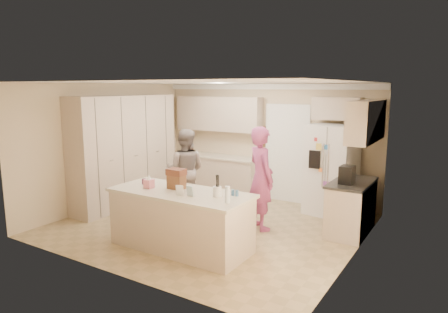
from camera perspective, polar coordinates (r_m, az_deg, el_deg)
The scene contains 41 objects.
floor at distance 7.48m, azimuth -2.10°, elevation -9.87°, with size 5.20×4.60×0.02m, color tan.
ceiling at distance 7.05m, azimuth -2.23°, elevation 10.62°, with size 5.20×4.60×0.02m, color white.
wall_back at distance 9.13m, azimuth 5.97°, elevation 2.15°, with size 5.20×0.02×2.60m, color beige.
wall_front at distance 5.43m, azimuth -15.95°, elevation -3.46°, with size 5.20×0.02×2.60m, color beige.
wall_left at distance 8.86m, azimuth -16.30°, elevation 1.57°, with size 0.02×4.60×2.60m, color beige.
wall_right at distance 6.11m, azimuth 18.60°, elevation -2.14°, with size 0.02×4.60×2.60m, color beige.
crown_back at distance 9.01m, azimuth 5.97°, elevation 9.89°, with size 5.20×0.08×0.12m, color white.
pantry_bank at distance 8.79m, azimuth -13.94°, elevation 0.79°, with size 0.60×2.60×2.35m, color #C8B19C.
back_base_cab at distance 9.58m, azimuth -1.14°, elevation -2.67°, with size 2.20×0.60×0.88m, color #C8B19C.
back_countertop at distance 9.48m, azimuth -1.18°, elevation 0.04°, with size 2.24×0.63×0.04m, color beige.
back_upper_cab at distance 9.47m, azimuth -0.76°, elevation 6.12°, with size 2.20×0.35×0.80m, color #C8B19C.
doorway_opening at distance 8.92m, azimuth 9.04°, elevation 0.27°, with size 0.90×0.06×2.10m, color black.
doorway_casing at distance 8.89m, azimuth 8.95°, elevation 0.24°, with size 1.02×0.03×2.22m, color white.
wall_frame_upper at distance 9.06m, azimuth 6.00°, elevation 3.68°, with size 0.15×0.02×0.20m, color brown.
wall_frame_lower at distance 9.09m, azimuth 5.97°, elevation 1.99°, with size 0.15×0.02×0.20m, color brown.
refrigerator at distance 8.16m, azimuth 15.04°, elevation -1.91°, with size 0.90×0.70×1.80m, color white.
fridge_seam at distance 7.83m, azimuth 14.28°, elevation -2.37°, with size 0.01×0.02×1.78m, color gray.
fridge_dispenser at distance 7.84m, azimuth 12.81°, elevation -0.43°, with size 0.22×0.03×0.35m, color black.
fridge_handle_l at distance 7.80m, azimuth 13.94°, elevation -1.27°, with size 0.02×0.02×0.85m, color silver.
fridge_handle_r at distance 7.77m, azimuth 14.65°, elevation -1.34°, with size 0.02×0.02×0.85m, color silver.
over_fridge_cab at distance 8.30m, azimuth 15.87°, elevation 6.61°, with size 0.95×0.35×0.45m, color #C8B19C.
right_base_cab at distance 7.33m, azimuth 17.69°, elevation -7.07°, with size 0.60×1.20×0.88m, color #C8B19C.
right_countertop at distance 7.22m, azimuth 17.81°, elevation -3.56°, with size 0.63×1.24×0.04m, color #2D2B28.
right_upper_cab at distance 7.22m, azimuth 19.68°, elevation 4.79°, with size 0.35×1.50×0.70m, color #C8B19C.
coffee_maker at distance 7.00m, azimuth 17.16°, elevation -2.50°, with size 0.22×0.28×0.30m, color black.
island_base at distance 6.39m, azimuth -6.20°, elevation -9.17°, with size 2.20×0.90×0.88m, color #C8B19C.
island_top at distance 6.25m, azimuth -6.27°, elevation -5.18°, with size 2.28×0.96×0.05m, color beige.
utensil_crock at distance 5.90m, azimuth -0.99°, elevation -5.03°, with size 0.13×0.13×0.15m, color white.
tissue_box at distance 6.50m, azimuth -10.66°, elevation -3.84°, with size 0.13×0.13×0.14m, color pink.
tissue_plume at distance 6.48m, azimuth -10.70°, elevation -2.90°, with size 0.08×0.08×0.08m, color white.
dollhouse_body at distance 6.38m, azimuth -6.81°, elevation -3.62°, with size 0.26×0.18×0.22m, color brown.
dollhouse_roof at distance 6.35m, azimuth -6.83°, elevation -2.22°, with size 0.28×0.20×0.10m, color #592D1E.
jam_jar at distance 6.78m, azimuth -11.37°, elevation -3.52°, with size 0.07×0.07×0.09m, color #59263F.
greeting_card_a at distance 5.98m, azimuth -6.34°, elevation -4.83°, with size 0.12×0.01×0.16m, color white.
greeting_card_b at distance 5.93m, azimuth -4.90°, elevation -4.93°, with size 0.12×0.01×0.16m, color silver.
water_bottle at distance 5.57m, azimuth 0.49°, elevation -5.45°, with size 0.07×0.07×0.24m, color silver.
shaker_salt at distance 5.96m, azimuth 1.28°, elevation -5.17°, with size 0.05×0.05×0.09m, color teal.
shaker_pepper at distance 5.93m, azimuth 1.86°, elevation -5.26°, with size 0.05×0.05×0.09m, color teal.
teen_boy at distance 8.21m, azimuth -5.57°, elevation -1.94°, with size 0.82×0.64×1.69m, color gray.
teen_girl at distance 7.12m, azimuth 5.31°, elevation -3.10°, with size 0.67×0.44×1.85m, color #C24CA0.
fridge_magnets at distance 7.82m, azimuth 14.26°, elevation -2.38°, with size 0.76×0.02×1.44m, color tan, non-canonical shape.
Camera 1 is at (3.95, -5.84, 2.51)m, focal length 32.00 mm.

